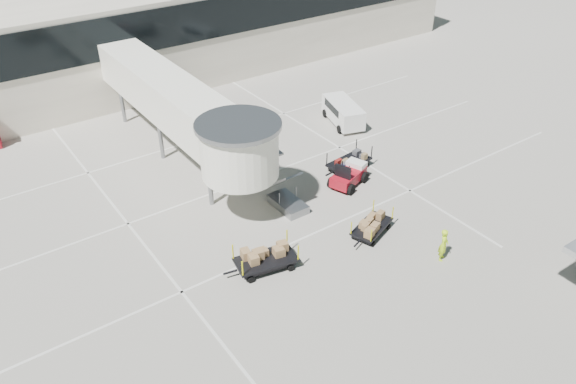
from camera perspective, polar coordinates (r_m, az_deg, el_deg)
name	(u,v)px	position (r m, az deg, el deg)	size (l,w,h in m)	color
ground	(360,241)	(31.75, 7.31, -4.92)	(140.00, 140.00, 0.00)	#B5ADA2
lane_markings	(259,173)	(37.49, -2.93, 1.91)	(40.00, 30.00, 0.02)	silver
terminal	(134,33)	(53.10, -15.36, 15.27)	(64.00, 12.11, 15.20)	#EFE4CE
jet_bridge	(188,112)	(36.39, -10.08, 8.04)	(5.70, 20.40, 6.03)	white
baggage_tug	(349,176)	(36.19, 6.21, 1.67)	(2.97, 2.45, 1.77)	maroon
suitcase_cart	(349,162)	(37.94, 6.26, 3.01)	(3.83, 1.90, 1.47)	black
box_cart_near	(372,226)	(32.01, 8.57, -3.48)	(3.42, 2.22, 1.32)	black
box_cart_far	(265,260)	(29.29, -2.39, -6.90)	(4.01, 2.18, 1.54)	black
ground_worker	(444,245)	(30.79, 15.53, -5.17)	(0.70, 0.46, 1.92)	#B4E418
minivan	(343,111)	(43.95, 5.56, 8.24)	(3.02, 4.79, 1.69)	white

